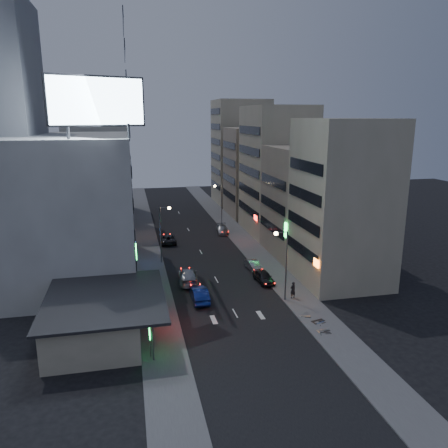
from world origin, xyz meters
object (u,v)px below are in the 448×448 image
object	(u,v)px
road_car_silver	(188,276)
scooter_black_b	(322,313)
parked_car_right_mid	(253,265)
parked_car_right_far	(222,229)
scooter_silver_a	(328,323)
person	(293,290)
road_car_blue	(199,294)
scooter_silver_b	(311,311)
parked_car_right_near	(264,277)
scooter_black_a	(331,327)
scooter_blue	(323,316)
parked_car_left	(168,239)

from	to	relation	value
road_car_silver	scooter_black_b	xyz separation A→B (m)	(11.86, -13.24, -0.10)
parked_car_right_mid	road_car_silver	xyz separation A→B (m)	(-9.20, -2.61, 0.19)
parked_car_right_far	scooter_silver_a	distance (m)	37.82
parked_car_right_mid	person	world-z (taller)	person
road_car_blue	person	size ratio (longest dim) A/B	2.54
person	scooter_silver_b	world-z (taller)	person
road_car_silver	scooter_silver_b	size ratio (longest dim) A/B	3.37
road_car_blue	scooter_silver_b	size ratio (longest dim) A/B	2.87
parked_car_right_near	road_car_blue	world-z (taller)	road_car_blue
road_car_blue	scooter_black_b	xyz separation A→B (m)	(11.43, -7.32, -0.08)
parked_car_right_far	road_car_blue	distance (m)	29.60
parked_car_right_mid	scooter_black_a	world-z (taller)	parked_car_right_mid
parked_car_right_near	road_car_blue	size ratio (longest dim) A/B	0.88
parked_car_right_far	scooter_silver_a	bearing A→B (deg)	-79.95
scooter_black_b	scooter_silver_b	world-z (taller)	scooter_black_b
road_car_silver	scooter_blue	world-z (taller)	road_car_silver
parked_car_right_near	scooter_black_a	xyz separation A→B (m)	(2.30, -13.96, -0.12)
parked_car_right_near	parked_car_left	distance (m)	22.54
person	scooter_blue	size ratio (longest dim) A/B	1.21
road_car_blue	parked_car_right_near	bearing A→B (deg)	-156.59
scooter_blue	scooter_silver_b	bearing A→B (deg)	8.58
parked_car_right_mid	scooter_blue	world-z (taller)	parked_car_right_mid
parked_car_right_near	scooter_blue	xyz separation A→B (m)	(2.61, -11.67, -0.13)
person	parked_car_right_far	bearing A→B (deg)	-106.09
parked_car_right_mid	scooter_black_a	distance (m)	18.79
parked_car_right_far	person	bearing A→B (deg)	-80.21
parked_car_left	scooter_blue	distance (m)	34.28
scooter_black_a	scooter_silver_b	xyz separation A→B (m)	(-0.48, 3.65, 0.02)
road_car_blue	scooter_black_a	bearing A→B (deg)	137.33
road_car_blue	road_car_silver	xyz separation A→B (m)	(-0.43, 5.92, 0.03)
parked_car_right_near	scooter_black_b	world-z (taller)	parked_car_right_near
parked_car_right_near	road_car_silver	xyz separation A→B (m)	(-9.20, 2.09, 0.10)
road_car_blue	scooter_silver_a	distance (m)	14.58
parked_car_right_mid	scooter_blue	bearing A→B (deg)	-87.88
parked_car_left	scooter_silver_a	xyz separation A→B (m)	(12.30, -33.52, -0.04)
road_car_silver	person	size ratio (longest dim) A/B	2.98
person	scooter_black_b	distance (m)	5.69
parked_car_right_mid	road_car_silver	distance (m)	9.56
parked_car_right_far	scooter_blue	size ratio (longest dim) A/B	2.97
scooter_blue	road_car_blue	bearing A→B (deg)	33.76
parked_car_right_mid	scooter_black_a	xyz separation A→B (m)	(2.30, -18.65, -0.02)
person	scooter_silver_b	bearing A→B (deg)	72.17
parked_car_left	scooter_black_a	size ratio (longest dim) A/B	3.17
parked_car_right_far	road_car_blue	xyz separation A→B (m)	(-8.77, -28.27, 0.12)
parked_car_right_near	parked_car_left	bearing A→B (deg)	111.87
scooter_blue	scooter_silver_b	world-z (taller)	scooter_silver_b
road_car_silver	scooter_silver_b	distance (m)	16.59
road_car_blue	scooter_black_a	distance (m)	15.00
road_car_silver	scooter_black_a	world-z (taller)	road_car_silver
person	scooter_silver_b	size ratio (longest dim) A/B	1.13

